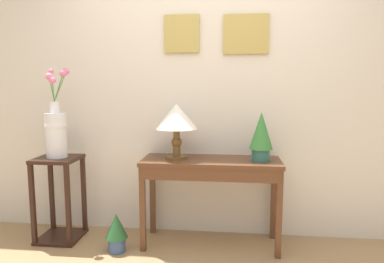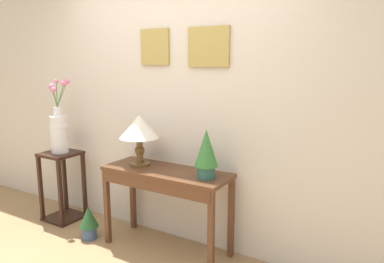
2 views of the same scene
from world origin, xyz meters
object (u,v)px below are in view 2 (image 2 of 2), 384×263
(pedestal_stand_left, at_px, (63,186))
(potted_plant_floor, at_px, (89,221))
(table_lamp, at_px, (139,129))
(potted_plant_on_console, at_px, (206,152))
(console_table, at_px, (165,182))
(flower_vase_tall, at_px, (59,129))

(pedestal_stand_left, xyz_separation_m, potted_plant_floor, (0.58, -0.19, -0.19))
(table_lamp, height_order, potted_plant_on_console, table_lamp)
(console_table, height_order, pedestal_stand_left, console_table)
(potted_plant_floor, bearing_deg, potted_plant_on_console, 9.91)
(potted_plant_on_console, bearing_deg, pedestal_stand_left, -179.43)
(potted_plant_on_console, height_order, pedestal_stand_left, potted_plant_on_console)
(console_table, xyz_separation_m, potted_plant_on_console, (0.41, 0.01, 0.33))
(table_lamp, distance_m, pedestal_stand_left, 1.27)
(table_lamp, bearing_deg, potted_plant_on_console, -1.33)
(potted_plant_on_console, distance_m, flower_vase_tall, 1.75)
(console_table, bearing_deg, potted_plant_on_console, 1.11)
(table_lamp, distance_m, potted_plant_floor, 1.05)
(table_lamp, xyz_separation_m, potted_plant_on_console, (0.70, -0.02, -0.12))
(console_table, relative_size, flower_vase_tall, 1.50)
(console_table, relative_size, pedestal_stand_left, 1.55)
(table_lamp, distance_m, flower_vase_tall, 1.06)
(pedestal_stand_left, bearing_deg, potted_plant_floor, -17.84)
(potted_plant_on_console, bearing_deg, console_table, -178.89)
(potted_plant_on_console, relative_size, flower_vase_tall, 0.52)
(console_table, height_order, flower_vase_tall, flower_vase_tall)
(flower_vase_tall, distance_m, potted_plant_floor, 1.02)
(flower_vase_tall, height_order, potted_plant_floor, flower_vase_tall)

